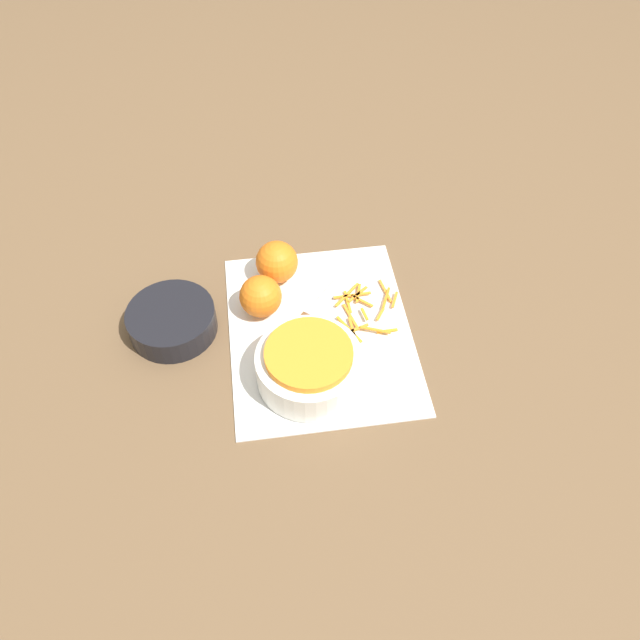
% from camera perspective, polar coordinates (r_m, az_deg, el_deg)
% --- Properties ---
extents(ground_plane, '(4.00, 4.00, 0.00)m').
position_cam_1_polar(ground_plane, '(1.16, 0.00, -1.13)').
color(ground_plane, brown).
extents(cutting_board, '(0.42, 0.34, 0.01)m').
position_cam_1_polar(cutting_board, '(1.16, 0.00, -1.04)').
color(cutting_board, silver).
rests_on(cutting_board, ground_plane).
extents(bowl_speckled, '(0.18, 0.18, 0.08)m').
position_cam_1_polar(bowl_speckled, '(1.07, -1.02, -4.15)').
color(bowl_speckled, silver).
rests_on(bowl_speckled, cutting_board).
extents(bowl_dark, '(0.16, 0.16, 0.05)m').
position_cam_1_polar(bowl_dark, '(1.18, -13.38, -0.06)').
color(bowl_dark, black).
rests_on(bowl_dark, ground_plane).
extents(knife, '(0.19, 0.17, 0.02)m').
position_cam_1_polar(knife, '(1.16, -1.77, -0.47)').
color(knife, brown).
rests_on(knife, cutting_board).
extents(orange_left, '(0.08, 0.08, 0.08)m').
position_cam_1_polar(orange_left, '(1.17, -5.45, 2.17)').
color(orange_left, orange).
rests_on(orange_left, cutting_board).
extents(orange_right, '(0.08, 0.08, 0.08)m').
position_cam_1_polar(orange_right, '(1.22, -3.97, 5.32)').
color(orange_right, orange).
rests_on(orange_right, cutting_board).
extents(peel_pile, '(0.16, 0.13, 0.01)m').
position_cam_1_polar(peel_pile, '(1.19, 3.96, 1.02)').
color(peel_pile, orange).
rests_on(peel_pile, cutting_board).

